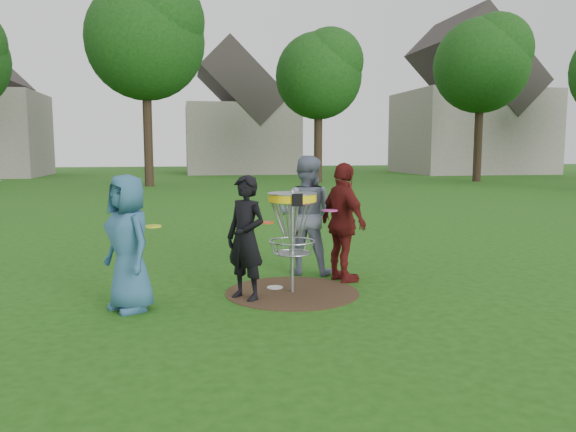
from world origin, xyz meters
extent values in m
plane|color=#19470F|center=(0.00, 0.00, 0.00)|extent=(100.00, 100.00, 0.00)
cylinder|color=#47331E|center=(0.00, 0.00, 0.00)|extent=(1.80, 1.80, 0.01)
imported|color=#2C5A7B|center=(-2.06, -0.43, 0.81)|extent=(0.86, 0.95, 1.63)
imported|color=black|center=(-0.64, -0.20, 0.80)|extent=(0.67, 0.69, 1.59)
imported|color=slate|center=(0.43, 1.11, 0.91)|extent=(1.08, 0.98, 1.81)
imported|color=#5B1614|center=(0.85, 0.50, 0.86)|extent=(0.71, 1.09, 1.72)
cylinder|color=silver|center=(-0.19, 0.27, 0.01)|extent=(0.22, 0.22, 0.02)
cylinder|color=#9EA0A5|center=(0.00, 0.00, 0.69)|extent=(0.05, 0.05, 1.38)
cylinder|color=yellow|center=(0.00, 0.00, 1.28)|extent=(0.64, 0.64, 0.10)
cylinder|color=#9EA0A5|center=(0.00, 0.00, 1.34)|extent=(0.66, 0.66, 0.01)
cube|color=black|center=(0.00, -0.33, 1.28)|extent=(0.14, 0.02, 0.16)
torus|color=#9EA0A5|center=(0.00, 0.00, 0.70)|extent=(0.62, 0.62, 0.02)
torus|color=#9EA0A5|center=(0.00, 0.00, 0.54)|extent=(0.50, 0.50, 0.02)
cylinder|color=#9EA0A5|center=(0.00, 0.00, 0.53)|extent=(0.44, 0.44, 0.01)
cylinder|color=#E2F21A|center=(-1.79, -0.37, 1.00)|extent=(0.22, 0.22, 0.02)
cylinder|color=red|center=(-0.37, -0.12, 0.98)|extent=(0.22, 0.22, 0.02)
cylinder|color=#F23F4E|center=(0.33, 0.85, 1.11)|extent=(0.22, 0.22, 0.02)
cylinder|color=#E33BAB|center=(0.61, 0.36, 1.06)|extent=(0.22, 0.22, 0.02)
cylinder|color=#38281C|center=(-3.00, 21.50, 2.31)|extent=(0.46, 0.46, 4.62)
sphere|color=#164211|center=(-3.00, 21.50, 7.04)|extent=(5.72, 5.72, 5.72)
cylinder|color=#38281C|center=(6.00, 23.00, 1.89)|extent=(0.46, 0.46, 3.78)
sphere|color=#164211|center=(6.00, 23.00, 5.76)|extent=(4.68, 4.68, 4.68)
cylinder|color=#38281C|center=(15.00, 22.00, 2.10)|extent=(0.46, 0.46, 4.20)
sphere|color=#164211|center=(15.00, 22.00, 6.40)|extent=(5.20, 5.20, 5.20)
cube|color=gray|center=(3.00, 35.00, 2.50)|extent=(8.00, 7.00, 5.00)
cube|color=#2D2826|center=(3.00, 35.00, 6.44)|extent=(6.11, 7.14, 6.11)
cube|color=gray|center=(20.00, 32.00, 3.00)|extent=(10.00, 8.00, 6.00)
cube|color=#2D2826|center=(20.00, 32.00, 7.80)|extent=(7.64, 8.16, 7.64)
camera|label=1|loc=(-1.43, -7.21, 1.94)|focal=35.00mm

